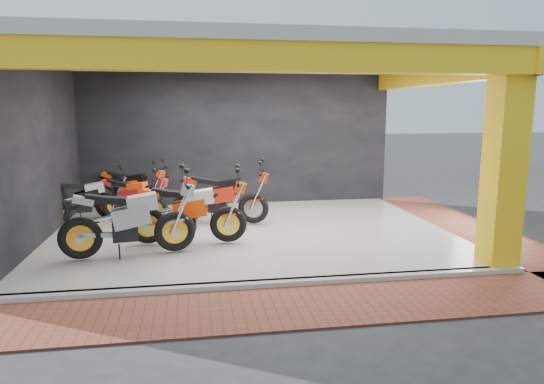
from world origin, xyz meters
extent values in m
plane|color=#2D2D30|center=(0.00, 0.00, 0.00)|extent=(80.00, 80.00, 0.00)
cube|color=beige|center=(0.00, 2.00, 0.05)|extent=(8.00, 6.00, 0.10)
cube|color=beige|center=(0.00, 2.00, 3.60)|extent=(8.40, 6.40, 0.20)
cube|color=black|center=(0.00, 5.10, 1.75)|extent=(8.20, 0.20, 3.50)
cube|color=black|center=(-4.10, 2.00, 1.75)|extent=(0.20, 6.20, 3.50)
cube|color=yellow|center=(3.75, -0.75, 1.75)|extent=(0.50, 0.50, 3.50)
cube|color=yellow|center=(0.00, -1.00, 3.30)|extent=(8.40, 0.30, 0.40)
cube|color=yellow|center=(4.00, 2.00, 3.30)|extent=(0.30, 6.40, 0.40)
cube|color=beige|center=(0.00, -1.02, 0.05)|extent=(8.00, 0.20, 0.10)
cube|color=brown|center=(0.00, -1.80, 0.01)|extent=(9.00, 1.40, 0.03)
cube|color=brown|center=(4.80, 2.00, 0.01)|extent=(1.40, 7.00, 0.03)
camera|label=1|loc=(-1.14, -7.74, 2.61)|focal=32.00mm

